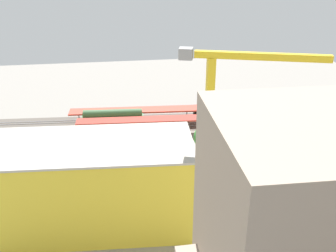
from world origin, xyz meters
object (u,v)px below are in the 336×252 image
at_px(street_tree_0, 206,137).
at_px(traffic_light, 202,141).
at_px(parked_car_2, 155,175).
at_px(tower_crane, 219,122).
at_px(passenger_coach, 288,102).
at_px(parked_car_1, 186,170).
at_px(locomotive, 218,110).
at_px(box_truck_0, 29,188).
at_px(street_tree_1, 230,138).
at_px(street_tree_5, 103,146).
at_px(platform_canopy_near, 170,119).
at_px(parked_car_4, 98,178).
at_px(platform_canopy_far, 160,109).
at_px(construction_building, 94,186).
at_px(parked_car_3, 128,175).
at_px(freight_coach_far, 113,119).
at_px(street_tree_4, 82,148).
at_px(parked_car_0, 211,169).
at_px(street_tree_2, 305,129).

height_order(street_tree_0, traffic_light, street_tree_0).
distance_m(parked_car_2, tower_crane, 26.36).
height_order(passenger_coach, parked_car_1, passenger_coach).
xyz_separation_m(parked_car_2, street_tree_0, (-14.34, -9.42, 4.25)).
height_order(locomotive, passenger_coach, passenger_coach).
distance_m(parked_car_2, box_truck_0, 28.28).
bearing_deg(box_truck_0, street_tree_1, -167.07).
distance_m(tower_crane, street_tree_5, 35.66).
xyz_separation_m(platform_canopy_near, parked_car_4, (20.46, 23.52, -3.58)).
height_order(platform_canopy_far, construction_building, construction_building).
bearing_deg(locomotive, street_tree_0, 67.71).
relative_size(construction_building, street_tree_0, 4.54).
bearing_deg(traffic_light, parked_car_3, 20.94).
xyz_separation_m(box_truck_0, street_tree_5, (-16.33, -11.42, 3.17)).
distance_m(parked_car_1, parked_car_3, 13.86).
xyz_separation_m(parked_car_2, parked_car_4, (13.24, -0.38, 0.03)).
relative_size(platform_canopy_near, tower_crane, 1.60).
distance_m(passenger_coach, freight_coach_far, 57.64).
distance_m(locomotive, street_tree_4, 49.17).
relative_size(construction_building, box_truck_0, 4.25).
xyz_separation_m(parked_car_3, street_tree_1, (-26.74, -7.47, 4.20)).
relative_size(parked_car_4, traffic_light, 0.69).
distance_m(locomotive, parked_car_4, 51.03).
height_order(platform_canopy_far, box_truck_0, platform_canopy_far).
relative_size(parked_car_0, parked_car_2, 0.93).
xyz_separation_m(parked_car_2, street_tree_1, (-20.48, -8.36, 4.22)).
distance_m(street_tree_2, street_tree_4, 58.05).
bearing_deg(tower_crane, platform_canopy_near, -84.92).
bearing_deg(box_truck_0, passenger_coach, -153.95).
bearing_deg(parked_car_1, parked_car_2, 6.98).
xyz_separation_m(parked_car_2, construction_building, (13.18, 14.88, 7.78)).
distance_m(platform_canopy_far, parked_car_1, 30.87).
bearing_deg(tower_crane, construction_building, 0.70).
distance_m(locomotive, street_tree_1, 26.70).
distance_m(parked_car_3, tower_crane, 29.90).
height_order(locomotive, street_tree_2, street_tree_2).
xyz_separation_m(passenger_coach, parked_car_1, (40.68, 33.62, -2.47)).
xyz_separation_m(parked_car_3, parked_car_4, (6.97, 0.51, 0.02)).
bearing_deg(construction_building, parked_car_3, -110.14).
relative_size(passenger_coach, parked_car_2, 4.47).
bearing_deg(freight_coach_far, parked_car_1, 120.76).
relative_size(parked_car_1, traffic_light, 0.75).
height_order(street_tree_1, street_tree_2, street_tree_2).
distance_m(platform_canopy_near, street_tree_0, 16.15).
relative_size(tower_crane, street_tree_5, 4.33).
relative_size(parked_car_3, traffic_light, 0.69).
height_order(passenger_coach, street_tree_2, street_tree_2).
relative_size(tower_crane, street_tree_2, 3.82).
bearing_deg(platform_canopy_near, parked_car_3, 59.62).
height_order(tower_crane, street_tree_2, tower_crane).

